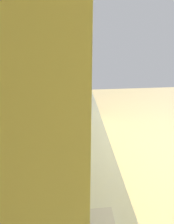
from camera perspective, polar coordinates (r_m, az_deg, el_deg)
ground_plane at (r=2.95m, az=20.57°, el=-14.75°), size 7.03×7.03×0.00m
wall_back at (r=2.05m, az=-15.24°, el=10.59°), size 4.51×0.12×2.67m
counter_run at (r=2.11m, az=-3.55°, el=-15.67°), size 3.60×0.65×0.91m
upper_cabinets at (r=1.56m, az=-11.10°, el=23.39°), size 2.77×0.32×0.69m
oven_range at (r=3.93m, az=-4.55°, el=5.79°), size 0.63×0.64×1.09m
microwave at (r=2.49m, az=-4.96°, el=7.41°), size 0.48×0.41×0.29m
bowl at (r=2.09m, az=-0.83°, el=-0.18°), size 0.13×0.13×0.05m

